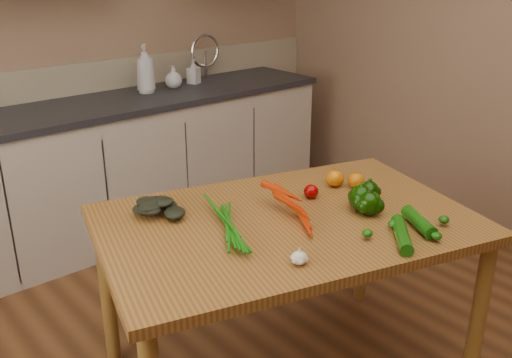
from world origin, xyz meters
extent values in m
cube|color=#9E7B5F|center=(0.00, 2.51, 1.30)|extent=(4.00, 0.02, 2.60)
cube|color=tan|center=(0.00, 2.48, 0.55)|extent=(3.98, 0.03, 1.10)
cube|color=#B2A594|center=(0.20, 2.19, 0.43)|extent=(2.80, 0.60, 0.86)
cube|color=#28292D|center=(0.20, 2.19, 0.88)|extent=(2.84, 0.64, 0.04)
cube|color=#99999E|center=(0.98, 2.19, 0.84)|extent=(0.55, 0.42, 0.10)
cylinder|color=silver|center=(0.98, 2.37, 1.02)|extent=(0.02, 0.02, 0.24)
cube|color=#95602B|center=(0.00, 0.44, 0.76)|extent=(1.65, 1.30, 0.04)
cylinder|color=olive|center=(0.53, -0.13, 0.37)|extent=(0.06, 0.06, 0.74)
cylinder|color=olive|center=(-0.52, 1.01, 0.37)|extent=(0.06, 0.06, 0.74)
cylinder|color=olive|center=(0.75, 0.64, 0.37)|extent=(0.06, 0.06, 0.74)
imported|color=silver|center=(0.42, 2.25, 1.06)|extent=(0.17, 0.17, 0.31)
imported|color=silver|center=(0.82, 2.29, 0.98)|extent=(0.10, 0.10, 0.17)
imported|color=silver|center=(0.64, 2.26, 0.97)|extent=(0.15, 0.15, 0.15)
ellipsoid|color=white|center=(-0.20, 0.16, 0.80)|extent=(0.05, 0.05, 0.05)
sphere|color=black|center=(0.29, 0.31, 0.83)|extent=(0.10, 0.10, 0.10)
sphere|color=black|center=(0.40, 0.35, 0.82)|extent=(0.08, 0.08, 0.08)
sphere|color=black|center=(0.28, 0.26, 0.83)|extent=(0.10, 0.10, 0.10)
ellipsoid|color=#940202|center=(0.22, 0.53, 0.81)|extent=(0.06, 0.06, 0.06)
ellipsoid|color=#CB6305|center=(0.40, 0.55, 0.81)|extent=(0.08, 0.08, 0.07)
ellipsoid|color=#CB6305|center=(0.46, 0.48, 0.81)|extent=(0.07, 0.07, 0.07)
cylinder|color=#0E4607|center=(0.33, 0.06, 0.80)|extent=(0.14, 0.21, 0.05)
cylinder|color=#0E4607|center=(0.20, 0.04, 0.80)|extent=(0.21, 0.21, 0.05)
camera|label=1|loc=(-1.39, -1.03, 1.74)|focal=40.00mm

